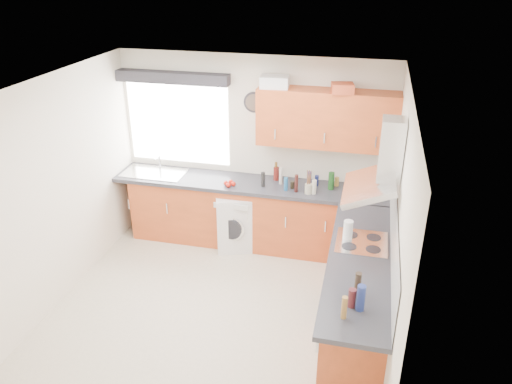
% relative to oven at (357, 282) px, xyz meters
% --- Properties ---
extents(ground_plane, '(3.60, 3.60, 0.00)m').
position_rel_oven_xyz_m(ground_plane, '(-1.50, -0.30, -0.42)').
color(ground_plane, beige).
extents(ceiling, '(3.60, 3.60, 0.02)m').
position_rel_oven_xyz_m(ceiling, '(-1.50, -0.30, 2.08)').
color(ceiling, white).
rests_on(ceiling, wall_back).
extents(wall_back, '(3.60, 0.02, 2.50)m').
position_rel_oven_xyz_m(wall_back, '(-1.50, 1.50, 0.82)').
color(wall_back, silver).
rests_on(wall_back, ground_plane).
extents(wall_front, '(3.60, 0.02, 2.50)m').
position_rel_oven_xyz_m(wall_front, '(-1.50, -2.10, 0.82)').
color(wall_front, silver).
rests_on(wall_front, ground_plane).
extents(wall_left, '(0.02, 3.60, 2.50)m').
position_rel_oven_xyz_m(wall_left, '(-3.30, -0.30, 0.82)').
color(wall_left, silver).
rests_on(wall_left, ground_plane).
extents(wall_right, '(0.02, 3.60, 2.50)m').
position_rel_oven_xyz_m(wall_right, '(0.30, -0.30, 0.82)').
color(wall_right, silver).
rests_on(wall_right, ground_plane).
extents(window, '(1.40, 0.02, 1.10)m').
position_rel_oven_xyz_m(window, '(-2.55, 1.49, 1.12)').
color(window, silver).
rests_on(window, wall_back).
extents(window_blind, '(1.50, 0.18, 0.14)m').
position_rel_oven_xyz_m(window_blind, '(-2.55, 1.40, 1.76)').
color(window_blind, '#27252B').
rests_on(window_blind, wall_back).
extents(splashback, '(0.01, 3.00, 0.54)m').
position_rel_oven_xyz_m(splashback, '(0.29, 0.00, 0.75)').
color(splashback, white).
rests_on(splashback, wall_right).
extents(base_cab_back, '(3.00, 0.58, 0.86)m').
position_rel_oven_xyz_m(base_cab_back, '(-1.60, 1.21, 0.01)').
color(base_cab_back, '#A6431E').
rests_on(base_cab_back, ground_plane).
extents(base_cab_corner, '(0.60, 0.60, 0.86)m').
position_rel_oven_xyz_m(base_cab_corner, '(0.00, 1.20, 0.01)').
color(base_cab_corner, '#A6431E').
rests_on(base_cab_corner, ground_plane).
extents(base_cab_right, '(0.58, 2.10, 0.86)m').
position_rel_oven_xyz_m(base_cab_right, '(0.01, -0.15, 0.01)').
color(base_cab_right, '#A6431E').
rests_on(base_cab_right, ground_plane).
extents(worktop_back, '(3.60, 0.62, 0.05)m').
position_rel_oven_xyz_m(worktop_back, '(-1.50, 1.20, 0.46)').
color(worktop_back, '#29292F').
rests_on(worktop_back, base_cab_back).
extents(worktop_right, '(0.62, 2.42, 0.05)m').
position_rel_oven_xyz_m(worktop_right, '(0.00, -0.30, 0.46)').
color(worktop_right, '#29292F').
rests_on(worktop_right, base_cab_right).
extents(sink, '(0.84, 0.46, 0.10)m').
position_rel_oven_xyz_m(sink, '(-2.83, 1.20, 0.52)').
color(sink, silver).
rests_on(sink, worktop_back).
extents(oven, '(0.56, 0.58, 0.85)m').
position_rel_oven_xyz_m(oven, '(0.00, 0.00, 0.00)').
color(oven, black).
rests_on(oven, ground_plane).
extents(hob_plate, '(0.52, 0.52, 0.01)m').
position_rel_oven_xyz_m(hob_plate, '(0.00, 0.00, 0.49)').
color(hob_plate, silver).
rests_on(hob_plate, worktop_right).
extents(extractor_hood, '(0.52, 0.78, 0.66)m').
position_rel_oven_xyz_m(extractor_hood, '(0.10, -0.00, 1.34)').
color(extractor_hood, silver).
rests_on(extractor_hood, wall_right).
extents(upper_cabinets, '(1.70, 0.35, 0.70)m').
position_rel_oven_xyz_m(upper_cabinets, '(-0.55, 1.32, 1.38)').
color(upper_cabinets, '#A6431E').
rests_on(upper_cabinets, wall_back).
extents(washing_machine, '(0.66, 0.65, 0.77)m').
position_rel_oven_xyz_m(washing_machine, '(-1.65, 1.10, -0.04)').
color(washing_machine, silver).
rests_on(washing_machine, ground_plane).
extents(wall_clock, '(0.27, 0.04, 0.27)m').
position_rel_oven_xyz_m(wall_clock, '(-1.50, 1.48, 1.47)').
color(wall_clock, '#27252B').
rests_on(wall_clock, wall_back).
extents(casserole, '(0.35, 0.27, 0.14)m').
position_rel_oven_xyz_m(casserole, '(-1.20, 1.30, 1.79)').
color(casserole, silver).
rests_on(casserole, upper_cabinets).
extents(storage_box, '(0.28, 0.25, 0.11)m').
position_rel_oven_xyz_m(storage_box, '(-0.39, 1.22, 1.78)').
color(storage_box, '#AF4121').
rests_on(storage_box, upper_cabinets).
extents(utensil_pot, '(0.10, 0.10, 0.13)m').
position_rel_oven_xyz_m(utensil_pot, '(-0.70, 1.05, 0.55)').
color(utensil_pot, '#9E977F').
rests_on(utensil_pot, worktop_back).
extents(kitchen_roll, '(0.12, 0.12, 0.21)m').
position_rel_oven_xyz_m(kitchen_roll, '(-0.15, 0.05, 0.59)').
color(kitchen_roll, silver).
rests_on(kitchen_roll, worktop_right).
extents(tomato_cluster, '(0.16, 0.16, 0.06)m').
position_rel_oven_xyz_m(tomato_cluster, '(-1.72, 1.04, 0.52)').
color(tomato_cluster, red).
rests_on(tomato_cluster, worktop_back).
extents(jar_0, '(0.05, 0.05, 0.23)m').
position_rel_oven_xyz_m(jar_0, '(-0.86, 1.06, 0.60)').
color(jar_0, '#341512').
rests_on(jar_0, worktop_back).
extents(jar_1, '(0.05, 0.05, 0.17)m').
position_rel_oven_xyz_m(jar_1, '(-0.99, 1.07, 0.57)').
color(jar_1, '#1B5383').
rests_on(jar_1, worktop_back).
extents(jar_2, '(0.04, 0.04, 0.24)m').
position_rel_oven_xyz_m(jar_2, '(-1.18, 1.38, 0.61)').
color(jar_2, brown).
rests_on(jar_2, worktop_back).
extents(jar_3, '(0.06, 0.06, 0.18)m').
position_rel_oven_xyz_m(jar_3, '(-0.63, 1.05, 0.58)').
color(jar_3, '#BEB8A2').
rests_on(jar_3, worktop_back).
extents(jar_4, '(0.07, 0.07, 0.18)m').
position_rel_oven_xyz_m(jar_4, '(-1.17, 1.36, 0.57)').
color(jar_4, '#5E1913').
rests_on(jar_4, worktop_back).
extents(jar_5, '(0.05, 0.05, 0.19)m').
position_rel_oven_xyz_m(jar_5, '(-1.29, 1.12, 0.58)').
color(jar_5, black).
rests_on(jar_5, worktop_back).
extents(jar_6, '(0.07, 0.07, 0.23)m').
position_rel_oven_xyz_m(jar_6, '(-0.44, 1.24, 0.60)').
color(jar_6, '#1A4619').
rests_on(jar_6, worktop_back).
extents(jar_7, '(0.06, 0.06, 0.23)m').
position_rel_oven_xyz_m(jar_7, '(-0.71, 1.19, 0.60)').
color(jar_7, navy).
rests_on(jar_7, worktop_back).
extents(jar_8, '(0.06, 0.06, 0.09)m').
position_rel_oven_xyz_m(jar_8, '(-0.92, 1.16, 0.53)').
color(jar_8, black).
rests_on(jar_8, worktop_back).
extents(jar_9, '(0.04, 0.04, 0.23)m').
position_rel_oven_xyz_m(jar_9, '(-1.09, 1.26, 0.60)').
color(jar_9, '#BBACA0').
rests_on(jar_9, worktop_back).
extents(jar_10, '(0.05, 0.05, 0.14)m').
position_rel_oven_xyz_m(jar_10, '(-0.63, 1.31, 0.55)').
color(jar_10, navy).
rests_on(jar_10, worktop_back).
extents(jar_11, '(0.06, 0.06, 0.12)m').
position_rel_oven_xyz_m(jar_11, '(-0.38, 1.36, 0.54)').
color(jar_11, olive).
rests_on(jar_11, worktop_back).
extents(bottle_0, '(0.05, 0.05, 0.21)m').
position_rel_oven_xyz_m(bottle_0, '(-0.09, -1.22, 0.59)').
color(bottle_0, olive).
rests_on(bottle_0, worktop_right).
extents(bottle_1, '(0.07, 0.07, 0.24)m').
position_rel_oven_xyz_m(bottle_1, '(0.03, -1.09, 0.61)').
color(bottle_1, navy).
rests_on(bottle_1, worktop_right).
extents(bottle_2, '(0.06, 0.06, 0.23)m').
position_rel_oven_xyz_m(bottle_2, '(-0.00, -0.90, 0.60)').
color(bottle_2, '#30251B').
rests_on(bottle_2, worktop_right).
extents(bottle_3, '(0.07, 0.07, 0.17)m').
position_rel_oven_xyz_m(bottle_3, '(-0.04, -1.06, 0.57)').
color(bottle_3, '#4E1B20').
rests_on(bottle_3, worktop_right).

